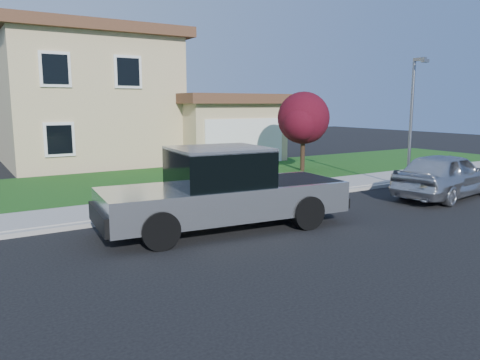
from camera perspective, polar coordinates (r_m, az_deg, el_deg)
name	(u,v)px	position (r m, az deg, el deg)	size (l,w,h in m)	color
ground	(262,234)	(11.51, 2.68, -6.58)	(80.00, 80.00, 0.00)	black
curb	(235,205)	(14.38, -0.59, -3.10)	(40.00, 0.20, 0.12)	gray
sidewalk	(218,199)	(15.31, -2.74, -2.29)	(40.00, 2.00, 0.15)	gray
lawn	(164,180)	(19.31, -9.26, -0.06)	(40.00, 7.00, 0.10)	#1A4C15
house	(111,103)	(26.60, -15.47, 9.01)	(14.00, 11.30, 6.85)	tan
pickup_truck	(224,191)	(11.79, -2.01, -1.35)	(6.51, 2.76, 2.08)	black
woman	(233,184)	(13.53, -0.85, -0.45)	(0.66, 0.50, 1.81)	tan
sedan	(446,175)	(17.18, 23.77, 0.56)	(1.83, 4.54, 1.55)	#B8BAC0
ornamental_tree	(304,120)	(21.61, 7.79, 7.21)	(2.62, 2.36, 3.59)	black
trash_bin	(220,180)	(15.58, -2.43, 0.01)	(0.69, 0.76, 0.96)	#103D1D
street_lamp	(412,116)	(17.96, 20.27, 7.29)	(0.25, 0.62, 4.73)	slate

